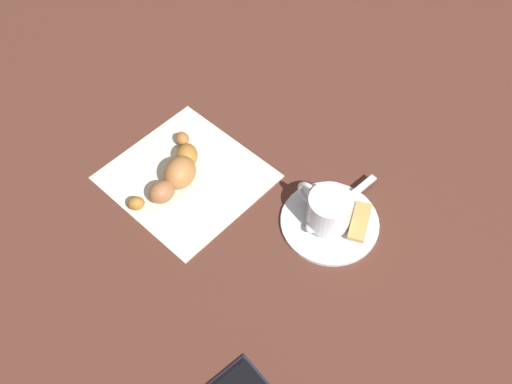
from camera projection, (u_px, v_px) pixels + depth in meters
The scene contains 7 objects.
ground_plane at pixel (243, 203), 0.76m from camera, with size 1.80×1.80×0.00m, color #532C22.
saucer at pixel (330, 221), 0.74m from camera, with size 0.13×0.13×0.01m, color silver.
espresso_cup at pixel (328, 209), 0.72m from camera, with size 0.08×0.06×0.05m.
teaspoon at pixel (330, 212), 0.74m from camera, with size 0.03×0.13×0.01m.
sugar_packet at pixel (360, 221), 0.73m from camera, with size 0.06×0.02×0.01m, color tan.
napkin at pixel (186, 177), 0.78m from camera, with size 0.20×0.19×0.00m, color silver.
croissant at pixel (176, 172), 0.76m from camera, with size 0.09×0.15×0.04m.
Camera 1 is at (0.29, -0.32, 0.63)m, focal length 39.91 mm.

